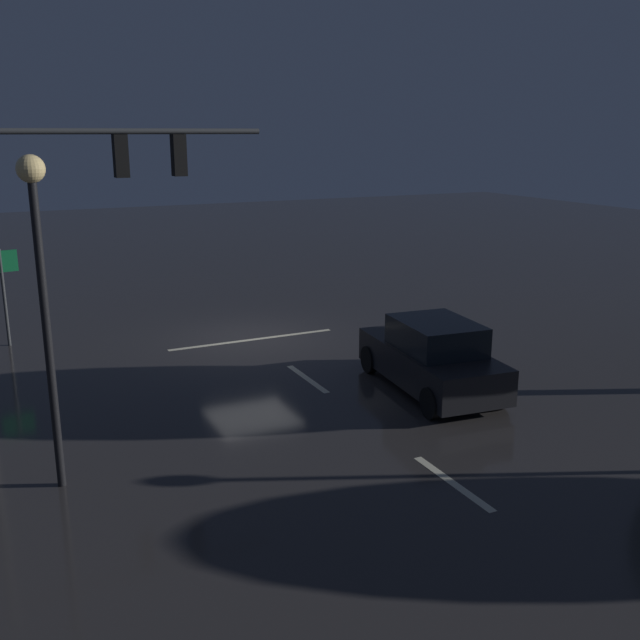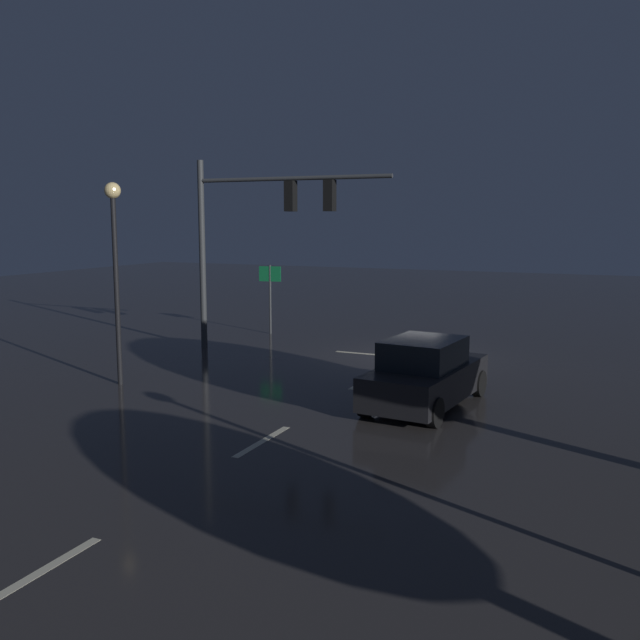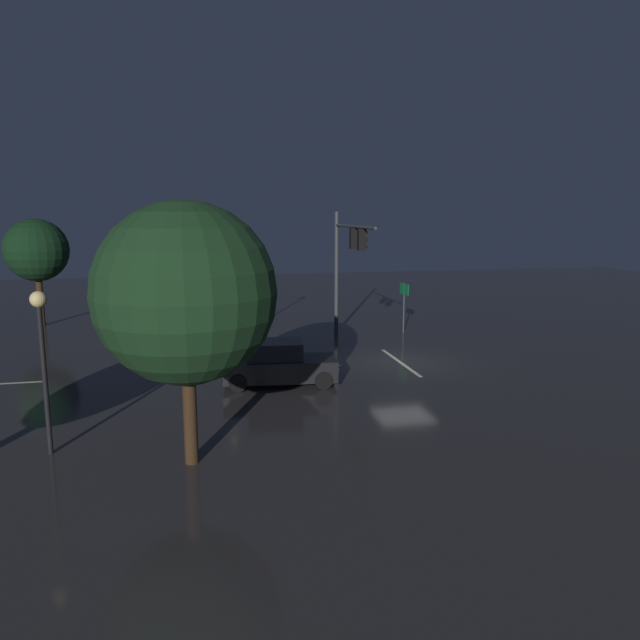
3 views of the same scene
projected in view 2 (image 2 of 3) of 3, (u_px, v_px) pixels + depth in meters
name	position (u px, v px, depth m)	size (l,w,h in m)	color
ground_plane	(407.00, 356.00, 23.50)	(80.00, 80.00, 0.00)	#2D2B2B
traffic_signal_assembly	(258.00, 220.00, 23.61)	(7.12, 0.47, 6.59)	#383A3D
lane_dash_far	(365.00, 381.00, 19.89)	(2.20, 0.16, 0.01)	beige
lane_dash_mid	(262.00, 441.00, 14.48)	(2.20, 0.16, 0.01)	beige
lane_dash_near	(38.00, 573.00, 9.07)	(2.20, 0.16, 0.01)	beige
stop_bar	(405.00, 357.00, 23.33)	(5.00, 0.16, 0.01)	beige
car_approaching	(425.00, 375.00, 17.08)	(2.27, 4.50, 1.70)	black
street_lamp_right_kerb	(115.00, 246.00, 18.97)	(0.44, 0.44, 5.54)	black
route_sign	(270.00, 284.00, 27.88)	(0.90, 0.20, 2.76)	#383A3D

